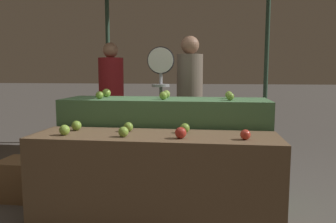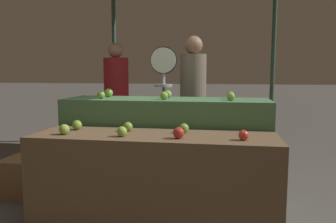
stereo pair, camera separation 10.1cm
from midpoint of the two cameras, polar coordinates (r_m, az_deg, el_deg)
The scene contains 19 objects.
display_counter_front at distance 2.70m, azimuth -1.44°, elevation -11.92°, with size 1.96×0.55×0.75m, color brown.
display_counter_back at distance 3.23m, azimuth 0.57°, elevation -6.53°, with size 1.96×0.55×0.99m, color #4C7A4C.
apple_front_0 at distance 2.71m, azimuth -16.60°, elevation -3.00°, with size 0.08×0.08×0.08m, color #84AD3D.
apple_front_1 at distance 2.54m, azimuth -6.90°, elevation -3.48°, with size 0.08×0.08×0.08m, color #84AD3D.
apple_front_2 at distance 2.45m, azimuth 3.04°, elevation -3.74°, with size 0.09×0.09×0.09m, color #B72D23.
apple_front_3 at distance 2.46m, azimuth 14.18°, elevation -4.02°, with size 0.08×0.08×0.08m, color red.
apple_front_4 at distance 2.90m, azimuth -14.62°, elevation -2.30°, with size 0.08×0.08×0.08m, color #7AA338.
apple_front_5 at distance 2.75m, azimuth -5.96°, elevation -2.64°, with size 0.08×0.08×0.08m, color #7AA338.
apple_front_6 at distance 2.67m, azimuth 3.87°, elevation -2.93°, with size 0.08×0.08×0.08m, color #7AA338.
apple_back_0 at distance 3.19m, azimuth -10.70°, elevation 2.85°, with size 0.07×0.07×0.07m, color #7AA338.
apple_back_1 at distance 3.05m, azimuth 0.17°, elevation 2.79°, with size 0.08×0.08×0.08m, color #84AD3D.
apple_back_2 at distance 3.01m, azimuth 11.86°, elevation 2.53°, with size 0.07×0.07×0.07m, color #7AA338.
apple_back_3 at distance 3.41m, azimuth -9.47°, elevation 3.24°, with size 0.09×0.09×0.09m, color #84AD3D.
apple_back_4 at distance 3.25m, azimuth 0.87°, elevation 3.05°, with size 0.08×0.08×0.08m, color #8EB247.
apple_back_5 at distance 3.22m, azimuth 11.71°, elevation 2.83°, with size 0.07×0.07×0.07m, color #7AA338.
produce_scale at distance 3.70m, azimuth -0.01°, elevation 4.97°, with size 0.30×0.20×1.53m.
person_vendor_at_scale at distance 4.02m, azimuth 5.09°, elevation 3.10°, with size 0.32×0.32×1.68m.
person_customer_left at distance 4.88m, azimuth -8.39°, elevation 3.49°, with size 0.48×0.48×1.66m.
wooden_crate_side at distance 3.64m, azimuth -22.94°, elevation -10.46°, with size 0.39×0.39×0.39m, color olive.
Camera 2 is at (0.53, -2.50, 1.25)m, focal length 35.00 mm.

